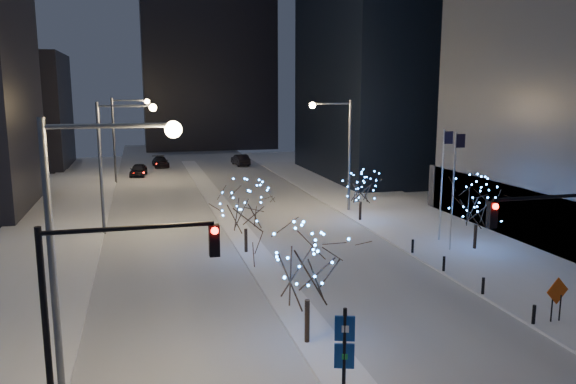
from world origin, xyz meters
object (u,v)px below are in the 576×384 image
object	(u,v)px
holiday_tree_plaza_near	(477,204)
construction_sign	(557,295)
car_near	(138,170)
wayfinding_sign	(344,350)
car_far	(160,162)
holiday_tree_plaza_far	(361,188)
street_lamp_w_far	(123,128)
holiday_tree_median_near	(307,264)
traffic_signal_east	(566,247)
street_lamp_w_near	(85,226)
street_lamp_w_mid	(114,149)
street_lamp_east	(340,141)
holiday_tree_median_far	(245,207)
traffic_signal_west	(100,297)
car_mid	(240,160)

from	to	relation	value
holiday_tree_plaza_near	construction_sign	distance (m)	12.50
car_near	wayfinding_sign	distance (m)	57.84
car_far	holiday_tree_plaza_far	world-z (taller)	holiday_tree_plaza_far
street_lamp_w_far	holiday_tree_median_near	xyz separation A→B (m)	(8.44, -47.12, -2.88)
traffic_signal_east	car_far	bearing A→B (deg)	101.68
street_lamp_w_near	street_lamp_w_far	bearing A→B (deg)	90.00
street_lamp_w_mid	street_lamp_east	world-z (taller)	same
street_lamp_east	car_near	size ratio (longest dim) A/B	2.16
holiday_tree_plaza_near	wayfinding_sign	xyz separation A→B (m)	(-15.64, -16.32, -0.96)
street_lamp_w_far	construction_sign	xyz separation A→B (m)	(20.32, -48.01, -5.06)
street_lamp_w_near	traffic_signal_east	bearing A→B (deg)	-3.21
street_lamp_w_near	holiday_tree_median_far	distance (m)	19.33
street_lamp_east	traffic_signal_west	size ratio (longest dim) A/B	1.43
street_lamp_east	traffic_signal_west	world-z (taller)	street_lamp_east
street_lamp_w_mid	holiday_tree_plaza_far	xyz separation A→B (m)	(19.44, -1.03, -3.63)
car_mid	wayfinding_sign	bearing A→B (deg)	77.30
street_lamp_east	street_lamp_w_far	bearing A→B (deg)	130.85
street_lamp_w_far	holiday_tree_plaza_near	size ratio (longest dim) A/B	2.05
holiday_tree_median_far	holiday_tree_plaza_near	bearing A→B (deg)	-11.85
car_mid	holiday_tree_plaza_near	xyz separation A→B (m)	(7.70, -48.14, 2.48)
traffic_signal_east	holiday_tree_plaza_near	xyz separation A→B (m)	(5.87, 14.86, -1.48)
street_lamp_east	car_near	distance (m)	32.64
car_near	holiday_tree_plaza_near	size ratio (longest dim) A/B	0.95
car_far	construction_sign	distance (m)	63.13
street_lamp_w_near	holiday_tree_plaza_near	xyz separation A→B (m)	(23.75, 13.86, -3.22)
car_near	street_lamp_w_far	bearing A→B (deg)	-98.86
traffic_signal_east	holiday_tree_median_near	world-z (taller)	traffic_signal_east
car_mid	holiday_tree_median_far	bearing A→B (deg)	74.71
car_far	holiday_tree_median_near	bearing A→B (deg)	-91.01
traffic_signal_east	car_far	size ratio (longest dim) A/B	1.39
holiday_tree_plaza_near	street_lamp_east	bearing A→B (deg)	108.48
holiday_tree_median_near	holiday_tree_median_far	bearing A→B (deg)	90.00
holiday_tree_median_far	wayfinding_sign	size ratio (longest dim) A/B	1.36
car_far	holiday_tree_plaza_far	distance (m)	41.92
traffic_signal_west	car_near	xyz separation A→B (m)	(1.05, 56.99, -3.97)
holiday_tree_plaza_near	construction_sign	size ratio (longest dim) A/B	2.28
street_lamp_w_far	holiday_tree_median_far	bearing A→B (deg)	-75.63
street_lamp_w_far	wayfinding_sign	world-z (taller)	street_lamp_w_far
street_lamp_w_near	car_far	bearing A→B (deg)	85.81
construction_sign	street_lamp_w_mid	bearing A→B (deg)	124.64
car_near	holiday_tree_plaza_near	distance (m)	46.80
street_lamp_w_far	car_mid	size ratio (longest dim) A/B	2.04
street_lamp_w_far	car_far	xyz separation A→B (m)	(4.62, 13.13, -5.77)
car_near	car_far	distance (m)	8.71
holiday_tree_median_near	wayfinding_sign	world-z (taller)	holiday_tree_median_near
holiday_tree_median_near	holiday_tree_plaza_near	world-z (taller)	holiday_tree_median_near
holiday_tree_median_near	construction_sign	world-z (taller)	holiday_tree_median_near
street_lamp_east	car_far	world-z (taller)	street_lamp_east
traffic_signal_east	holiday_tree_plaza_far	world-z (taller)	traffic_signal_east
traffic_signal_east	car_near	distance (m)	58.45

